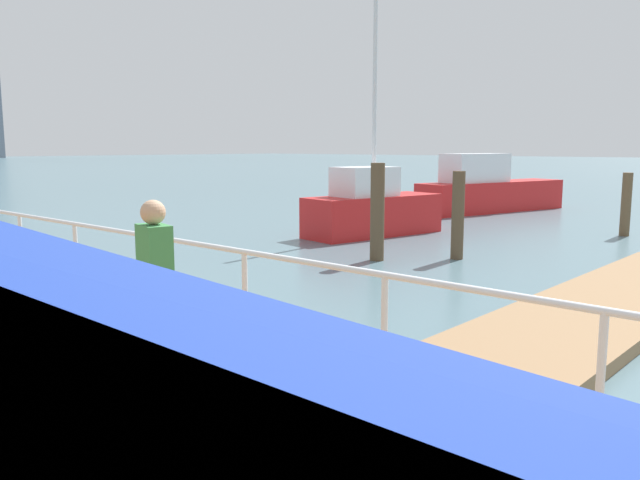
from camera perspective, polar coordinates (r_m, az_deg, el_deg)
The scene contains 9 objects.
ground_plane at distance 17.36m, azimuth -21.94°, elevation -0.65°, with size 300.00×300.00×0.00m, color slate.
floating_dock at distance 10.48m, azimuth 23.47°, elevation -5.85°, with size 11.39×2.00×0.18m, color #93704C.
boardwalk_railing at distance 6.73m, azimuth -6.75°, elevation -2.73°, with size 0.06×29.02×1.08m.
dock_piling_1 at distance 14.25m, azimuth 5.14°, elevation 2.50°, with size 0.31×0.31×2.18m, color brown.
dock_piling_3 at distance 20.14m, azimuth 25.66°, elevation 2.88°, with size 0.27×0.27×1.80m, color brown.
dock_piling_4 at distance 14.71m, azimuth 12.21°, elevation 2.16°, with size 0.28×0.28×1.99m, color brown.
moored_boat_1 at distance 25.80m, azimuth 14.79°, elevation 4.33°, with size 7.06×3.09×2.26m.
moored_boat_3 at distance 18.37m, azimuth 4.64°, elevation 2.87°, with size 4.42×2.16×6.88m.
pedestrian_1 at distance 5.88m, azimuth -14.43°, elevation -4.38°, with size 0.30×0.40×1.68m.
Camera 1 is at (-7.50, 4.55, 2.54)m, focal length 35.84 mm.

